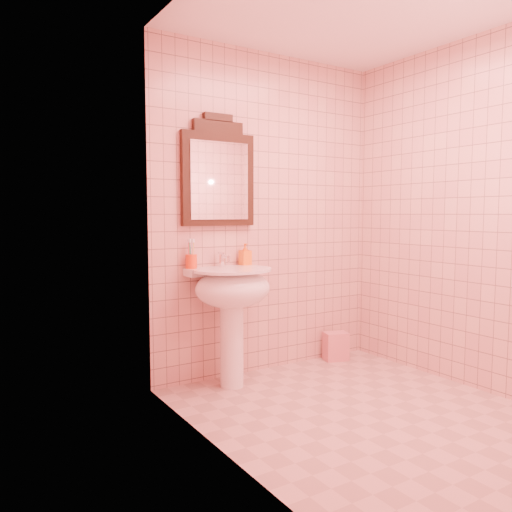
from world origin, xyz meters
TOP-DOWN VIEW (x-y plane):
  - floor at (0.00, 0.00)m, footprint 2.20×2.20m
  - back_wall at (0.00, 1.10)m, footprint 2.00×0.02m
  - pedestal_sink at (-0.46, 0.87)m, footprint 0.58×0.58m
  - faucet at (-0.46, 1.01)m, footprint 0.04×0.16m
  - mirror at (-0.46, 1.07)m, footprint 0.58×0.06m
  - toothbrush_cup at (-0.70, 1.04)m, footprint 0.08×0.08m
  - soap_dispenser at (-0.26, 1.04)m, footprint 0.08×0.08m
  - towel at (0.61, 0.98)m, footprint 0.23×0.18m

SIDE VIEW (x-z plane):
  - floor at x=0.00m, z-range 0.00..0.00m
  - towel at x=0.61m, z-range 0.00..0.24m
  - pedestal_sink at x=-0.46m, z-range 0.23..1.09m
  - toothbrush_cup at x=-0.70m, z-range 0.82..1.01m
  - faucet at x=-0.46m, z-range 0.87..0.97m
  - soap_dispenser at x=-0.26m, z-range 0.86..1.03m
  - back_wall at x=0.00m, z-range 0.00..2.50m
  - mirror at x=-0.46m, z-range 1.13..1.95m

